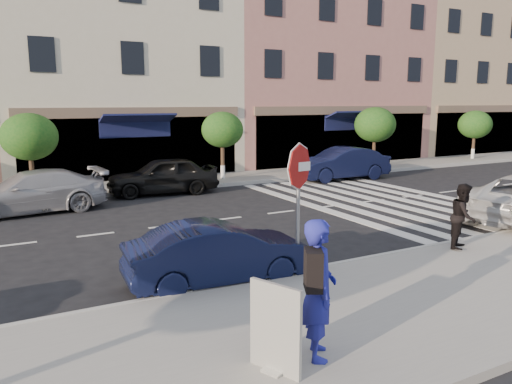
% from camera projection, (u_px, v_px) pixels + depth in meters
% --- Properties ---
extents(ground, '(120.00, 120.00, 0.00)m').
position_uv_depth(ground, '(296.00, 252.00, 12.20)').
color(ground, black).
rests_on(ground, ground).
extents(sidewalk_near, '(60.00, 4.50, 0.15)m').
position_uv_depth(sidewalk_near, '(410.00, 303.00, 8.94)').
color(sidewalk_near, gray).
rests_on(sidewalk_near, ground).
extents(sidewalk_far, '(60.00, 3.00, 0.15)m').
position_uv_depth(sidewalk_far, '(158.00, 184.00, 21.70)').
color(sidewalk_far, gray).
rests_on(sidewalk_far, ground).
extents(building_centre, '(11.00, 9.00, 11.00)m').
position_uv_depth(building_centre, '(110.00, 65.00, 25.69)').
color(building_centre, beige).
rests_on(building_centre, ground).
extents(building_east_mid, '(13.00, 9.00, 13.00)m').
position_uv_depth(building_east_mid, '(304.00, 55.00, 31.13)').
color(building_east_mid, '#B17469').
rests_on(building_east_mid, ground).
extents(building_east_far, '(12.00, 9.00, 12.00)m').
position_uv_depth(building_east_far, '(444.00, 69.00, 37.08)').
color(building_east_far, tan).
rests_on(building_east_far, ground).
extents(street_tree_wb, '(2.10, 2.10, 3.06)m').
position_uv_depth(street_tree_wb, '(29.00, 137.00, 18.79)').
color(street_tree_wb, '#473323').
rests_on(street_tree_wb, sidewalk_far).
extents(street_tree_c, '(1.90, 1.90, 3.04)m').
position_uv_depth(street_tree_c, '(222.00, 130.00, 22.53)').
color(street_tree_c, '#473323').
rests_on(street_tree_c, sidewalk_far).
extents(street_tree_ea, '(2.20, 2.20, 3.19)m').
position_uv_depth(street_tree_ea, '(375.00, 125.00, 26.74)').
color(street_tree_ea, '#473323').
rests_on(street_tree_ea, sidewalk_far).
extents(street_tree_eb, '(2.00, 2.00, 2.94)m').
position_uv_depth(street_tree_eb, '(475.00, 125.00, 30.52)').
color(street_tree_eb, '#473323').
rests_on(street_tree_eb, sidewalk_far).
extents(stop_sign, '(0.95, 0.15, 2.69)m').
position_uv_depth(stop_sign, '(299.00, 180.00, 9.89)').
color(stop_sign, gray).
rests_on(stop_sign, sidewalk_near).
extents(photographer, '(0.75, 0.85, 1.95)m').
position_uv_depth(photographer, '(319.00, 289.00, 6.76)').
color(photographer, '#202395').
rests_on(photographer, sidewalk_near).
extents(walker, '(0.96, 0.90, 1.57)m').
position_uv_depth(walker, '(463.00, 216.00, 11.91)').
color(walker, black).
rests_on(walker, sidewalk_near).
extents(poster_board, '(0.36, 0.75, 1.20)m').
position_uv_depth(poster_board, '(276.00, 329.00, 6.43)').
color(poster_board, beige).
rests_on(poster_board, sidewalk_near).
extents(car_near_mid, '(3.87, 1.59, 1.25)m').
position_uv_depth(car_near_mid, '(219.00, 253.00, 10.05)').
color(car_near_mid, black).
rests_on(car_near_mid, ground).
extents(car_far_left, '(4.90, 2.27, 1.39)m').
position_uv_depth(car_far_left, '(31.00, 192.00, 16.42)').
color(car_far_left, '#9D9CA1').
rests_on(car_far_left, ground).
extents(car_far_mid, '(4.49, 2.22, 1.47)m').
position_uv_depth(car_far_mid, '(163.00, 176.00, 19.75)').
color(car_far_mid, black).
rests_on(car_far_mid, ground).
extents(car_far_right, '(4.69, 1.91, 1.51)m').
position_uv_depth(car_far_right, '(341.00, 164.00, 23.40)').
color(car_far_right, black).
rests_on(car_far_right, ground).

